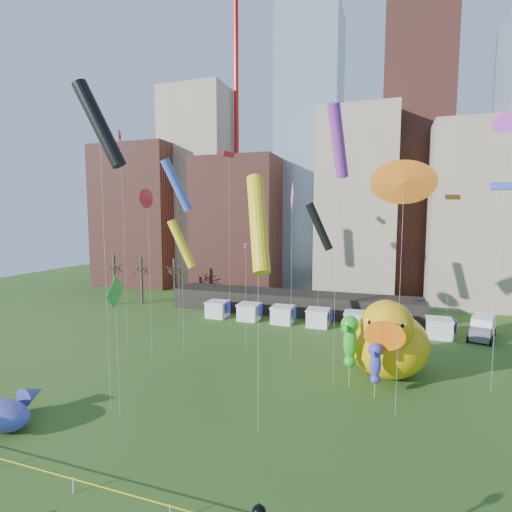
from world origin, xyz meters
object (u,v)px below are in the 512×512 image
at_px(big_duck, 388,340).
at_px(seahorse_purple, 376,360).
at_px(small_duck, 388,346).
at_px(seahorse_green, 350,337).
at_px(whale_inflatable, 0,413).
at_px(box_truck, 482,327).

relative_size(big_duck, seahorse_purple, 2.18).
bearing_deg(seahorse_purple, small_duck, 98.54).
relative_size(seahorse_green, seahorse_purple, 1.37).
height_order(seahorse_green, seahorse_purple, seahorse_green).
xyz_separation_m(big_duck, seahorse_green, (-3.14, -3.37, 1.00)).
relative_size(seahorse_green, whale_inflatable, 0.93).
relative_size(seahorse_green, box_truck, 0.98).
bearing_deg(seahorse_purple, whale_inflatable, -137.39).
height_order(big_duck, box_truck, big_duck).
xyz_separation_m(big_duck, whale_inflatable, (-25.85, -18.01, -2.45)).
height_order(big_duck, small_duck, big_duck).
distance_m(big_duck, box_truck, 19.75).
height_order(seahorse_purple, box_truck, seahorse_purple).
height_order(seahorse_green, whale_inflatable, seahorse_green).
height_order(big_duck, whale_inflatable, big_duck).
bearing_deg(whale_inflatable, seahorse_purple, 28.40).
distance_m(big_duck, whale_inflatable, 31.60).
bearing_deg(small_duck, box_truck, 25.04).
height_order(seahorse_green, box_truck, seahorse_green).
relative_size(whale_inflatable, box_truck, 1.05).
height_order(big_duck, seahorse_green, big_duck).
height_order(big_duck, seahorse_purple, big_duck).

